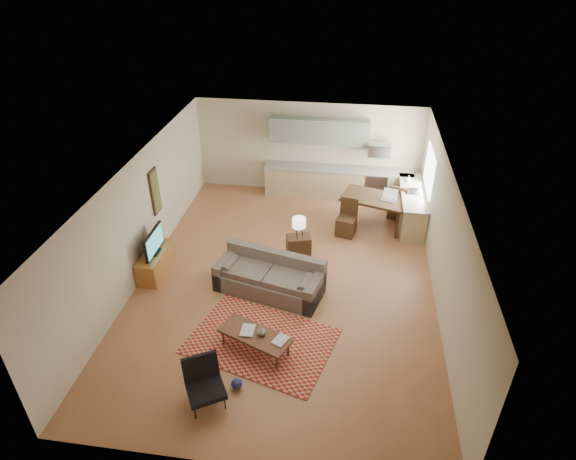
% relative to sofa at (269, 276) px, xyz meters
% --- Properties ---
extents(room, '(9.00, 9.00, 9.00)m').
position_rel_sofa_xyz_m(room, '(0.30, 0.44, 0.93)').
color(room, '#9A603B').
rests_on(room, ground).
extents(kitchen_counter_back, '(4.26, 0.64, 0.92)m').
position_rel_sofa_xyz_m(kitchen_counter_back, '(1.20, 4.62, 0.04)').
color(kitchen_counter_back, tan).
rests_on(kitchen_counter_back, ground).
extents(kitchen_counter_right, '(0.64, 2.26, 0.92)m').
position_rel_sofa_xyz_m(kitchen_counter_right, '(3.23, 3.44, 0.04)').
color(kitchen_counter_right, tan).
rests_on(kitchen_counter_right, ground).
extents(kitchen_range, '(0.62, 0.62, 0.90)m').
position_rel_sofa_xyz_m(kitchen_range, '(2.30, 4.62, 0.03)').
color(kitchen_range, '#A5A8AD').
rests_on(kitchen_range, ground).
extents(kitchen_microwave, '(0.62, 0.40, 0.35)m').
position_rel_sofa_xyz_m(kitchen_microwave, '(2.30, 4.64, 1.13)').
color(kitchen_microwave, '#A5A8AD').
rests_on(kitchen_microwave, room).
extents(upper_cabinets, '(2.80, 0.34, 0.70)m').
position_rel_sofa_xyz_m(upper_cabinets, '(0.60, 4.77, 1.53)').
color(upper_cabinets, gray).
rests_on(upper_cabinets, room).
extents(window_right, '(0.02, 1.40, 1.05)m').
position_rel_sofa_xyz_m(window_right, '(3.53, 3.44, 1.13)').
color(window_right, white).
rests_on(window_right, room).
extents(wall_art_left, '(0.06, 0.42, 1.10)m').
position_rel_sofa_xyz_m(wall_art_left, '(-2.91, 1.34, 1.13)').
color(wall_art_left, olive).
rests_on(wall_art_left, room).
extents(triptych, '(1.70, 0.04, 0.50)m').
position_rel_sofa_xyz_m(triptych, '(0.20, 4.91, 1.33)').
color(triptych, beige).
rests_on(triptych, room).
extents(rug, '(3.06, 2.50, 0.02)m').
position_rel_sofa_xyz_m(rug, '(0.10, -1.52, -0.41)').
color(rug, maroon).
rests_on(rug, floor).
extents(sofa, '(2.58, 1.60, 0.83)m').
position_rel_sofa_xyz_m(sofa, '(0.00, 0.00, 0.00)').
color(sofa, brown).
rests_on(sofa, floor).
extents(coffee_table, '(1.48, 1.04, 0.41)m').
position_rel_sofa_xyz_m(coffee_table, '(0.05, -1.75, -0.21)').
color(coffee_table, '#492A17').
rests_on(coffee_table, floor).
extents(book_a, '(0.25, 0.34, 0.03)m').
position_rel_sofa_xyz_m(book_a, '(-0.23, -1.70, 0.01)').
color(book_a, maroon).
rests_on(book_a, coffee_table).
extents(book_b, '(0.46, 0.48, 0.02)m').
position_rel_sofa_xyz_m(book_b, '(0.44, -1.80, 0.00)').
color(book_b, navy).
rests_on(book_b, coffee_table).
extents(vase, '(0.21, 0.21, 0.17)m').
position_rel_sofa_xyz_m(vase, '(0.17, -1.75, 0.08)').
color(vase, black).
rests_on(vase, coffee_table).
extents(armchair, '(0.95, 0.95, 0.79)m').
position_rel_sofa_xyz_m(armchair, '(-0.53, -3.02, -0.02)').
color(armchair, black).
rests_on(armchair, floor).
extents(tv_credenza, '(0.47, 1.22, 0.56)m').
position_rel_sofa_xyz_m(tv_credenza, '(-2.69, 0.30, -0.14)').
color(tv_credenza, '#935927').
rests_on(tv_credenza, floor).
extents(tv, '(0.09, 0.94, 0.56)m').
position_rel_sofa_xyz_m(tv, '(-2.65, 0.30, 0.43)').
color(tv, black).
rests_on(tv, tv_credenza).
extents(console_table, '(0.64, 0.52, 0.64)m').
position_rel_sofa_xyz_m(console_table, '(0.48, 1.28, -0.10)').
color(console_table, '#322012').
rests_on(console_table, floor).
extents(table_lamp, '(0.39, 0.39, 0.52)m').
position_rel_sofa_xyz_m(table_lamp, '(0.48, 1.28, 0.49)').
color(table_lamp, beige).
rests_on(table_lamp, console_table).
extents(dining_table, '(1.88, 1.41, 0.85)m').
position_rel_sofa_xyz_m(dining_table, '(2.24, 3.12, 0.01)').
color(dining_table, '#322012').
rests_on(dining_table, floor).
extents(dining_chair_near, '(0.56, 0.58, 0.97)m').
position_rel_sofa_xyz_m(dining_chair_near, '(1.55, 2.58, 0.07)').
color(dining_chair_near, '#322012').
rests_on(dining_chair_near, floor).
extents(dining_chair_far, '(0.63, 0.64, 1.01)m').
position_rel_sofa_xyz_m(dining_chair_far, '(2.94, 3.67, 0.09)').
color(dining_chair_far, '#322012').
rests_on(dining_chair_far, floor).
extents(laptop, '(0.43, 0.37, 0.27)m').
position_rel_sofa_xyz_m(laptop, '(2.58, 3.01, 0.56)').
color(laptop, '#A5A8AD').
rests_on(laptop, dining_table).
extents(soap_bottle, '(0.11, 0.11, 0.19)m').
position_rel_sofa_xyz_m(soap_bottle, '(3.13, 3.99, 0.60)').
color(soap_bottle, beige).
rests_on(soap_bottle, kitchen_counter_right).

